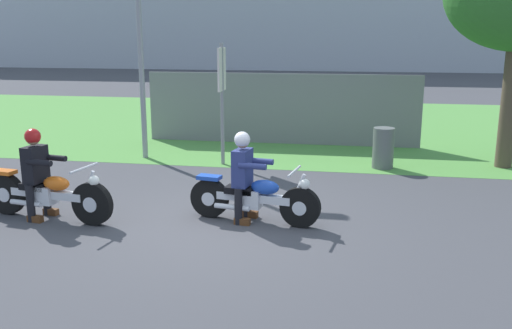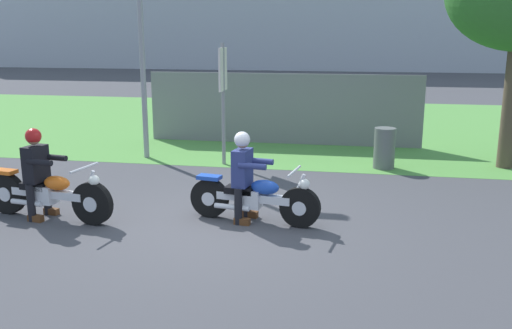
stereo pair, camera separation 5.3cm
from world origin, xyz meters
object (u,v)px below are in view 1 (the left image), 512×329
Objects in this scene: rider_lead at (244,170)px; streetlight_pole at (144,14)px; sign_banner at (222,85)px; trash_can at (383,148)px; rider_follow at (36,167)px; motorcycle_follow at (48,194)px; motorcycle_lead at (254,198)px.

streetlight_pole reaches higher than rider_lead.
sign_banner is (1.78, -0.33, -1.46)m from streetlight_pole.
streetlight_pole is at bearing 179.14° from trash_can.
rider_follow is 0.28× the size of streetlight_pole.
rider_follow is (-0.17, 0.03, 0.42)m from motorcycle_follow.
motorcycle_lead is 5.77m from streetlight_pole.
rider_follow is 0.54× the size of sign_banner.
motorcycle_lead is at bearing 16.69° from motorcycle_follow.
motorcycle_follow is at bearing -89.98° from streetlight_pole.
trash_can is at bearing -0.86° from streetlight_pole.
sign_banner is (1.95, 4.02, 0.90)m from rider_follow.
rider_lead is (-0.17, 0.03, 0.43)m from motorcycle_lead.
motorcycle_follow is 1.59× the size of rider_follow.
rider_follow is at bearing -141.44° from trash_can.
motorcycle_follow is at bearing -162.34° from rider_lead.
rider_lead reaches higher than motorcycle_lead.
rider_lead reaches higher than motorcycle_follow.
motorcycle_follow is (-3.13, -0.43, 0.02)m from motorcycle_lead.
rider_lead is 0.53× the size of sign_banner.
motorcycle_follow is 5.20m from streetlight_pole.
rider_lead is at bearing -71.78° from sign_banner.
streetlight_pole is at bearing 137.21° from motorcycle_lead.
rider_lead is 0.98× the size of rider_follow.
rider_follow reaches higher than rider_lead.
streetlight_pole reaches higher than motorcycle_follow.
motorcycle_follow is 4.62m from sign_banner.
streetlight_pole is 2.33m from sign_banner.
motorcycle_lead is at bearing 15.81° from rider_follow.
motorcycle_follow is at bearing -113.74° from sign_banner.
streetlight_pole is at bearing 96.66° from rider_follow.
sign_banner is (-3.42, -0.25, 1.29)m from trash_can.
rider_follow is at bearing 179.20° from motorcycle_follow.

